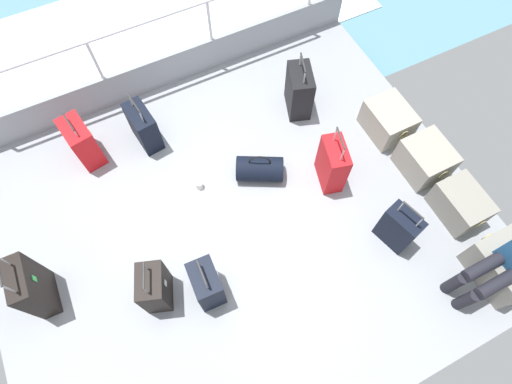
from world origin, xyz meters
The scene contains 19 objects.
ground_plane centered at (0.00, 0.00, -0.03)m, with size 4.40×5.20×0.06m, color gray.
gunwale_port centered at (-2.17, 0.00, 0.23)m, with size 0.06×5.20×0.45m, color gray.
railing_port centered at (-2.17, 0.00, 0.78)m, with size 0.04×4.20×1.02m.
sea_wake centered at (-3.60, 0.00, -0.34)m, with size 12.00×12.00×0.01m.
cargo_crate_0 centered at (-0.30, 2.12, 0.19)m, with size 0.58×0.44×0.37m.
cargo_crate_1 centered at (0.33, 2.18, 0.19)m, with size 0.56×0.47×0.39m.
cargo_crate_2 centered at (0.95, 2.19, 0.18)m, with size 0.58×0.40×0.37m.
cargo_crate_3 centered at (1.69, 2.12, 0.21)m, with size 0.65×0.48×0.42m.
passenger_seated centered at (1.69, 1.94, 0.59)m, with size 0.34×0.66×1.12m.
suitcase_0 centered at (0.55, -0.58, 0.28)m, with size 0.37×0.26×0.71m.
suitcase_1 centered at (-1.55, -1.19, 0.28)m, with size 0.46×0.32×0.68m.
suitcase_2 centered at (-1.08, 1.34, 0.30)m, with size 0.50×0.39×0.78m.
suitcase_4 centered at (-0.13, -2.05, 0.35)m, with size 0.45×0.20×0.93m.
suitcase_5 centered at (-0.03, 1.16, 0.31)m, with size 0.45×0.32×0.83m.
suitcase_6 centered at (0.90, 1.39, 0.27)m, with size 0.41×0.30×0.73m.
suitcase_7 centered at (0.37, -1.04, 0.29)m, with size 0.41×0.35×0.74m.
suitcase_8 centered at (-1.45, -0.50, 0.26)m, with size 0.47×0.28×0.71m.
duffel_bag centered at (-0.41, 0.47, 0.15)m, with size 0.50×0.60×0.42m.
paper_cup centered at (-0.58, -0.21, 0.05)m, with size 0.08×0.08×0.10m, color white.
Camera 1 is at (1.60, -0.58, 4.21)m, focal length 29.00 mm.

